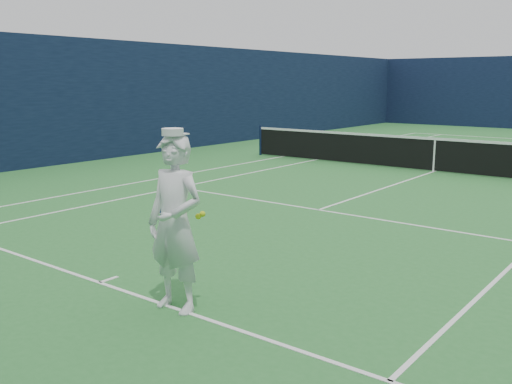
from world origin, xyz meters
TOP-DOWN VIEW (x-y plane):
  - ground at (0.00, 0.00)m, footprint 80.00×80.00m
  - court_markings at (0.00, 0.00)m, footprint 11.03×23.83m
  - windscreen_fence at (0.00, 0.00)m, footprint 20.12×36.12m
  - tennis_net at (0.00, 0.00)m, footprint 12.88×0.09m
  - tennis_player at (1.44, -11.87)m, footprint 0.83×0.54m

SIDE VIEW (x-z plane):
  - ground at x=0.00m, z-range 0.00..0.00m
  - court_markings at x=0.00m, z-range 0.00..0.01m
  - tennis_net at x=0.00m, z-range 0.02..1.09m
  - tennis_player at x=1.44m, z-range -0.02..2.08m
  - windscreen_fence at x=0.00m, z-range 0.00..4.00m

